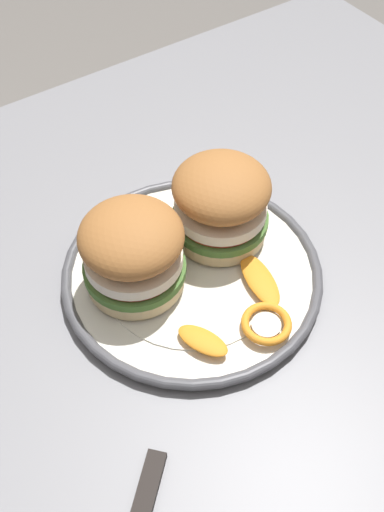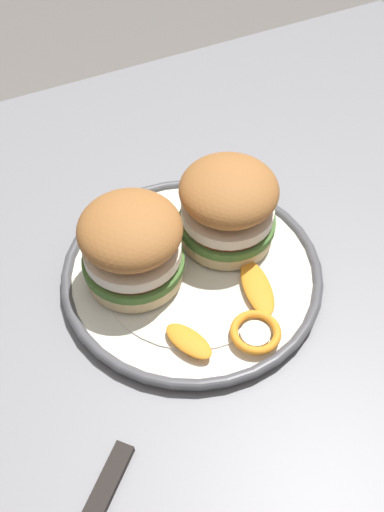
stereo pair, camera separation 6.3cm
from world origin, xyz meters
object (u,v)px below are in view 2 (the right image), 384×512
sandwich_half_left (132,244)px  sandwich_half_right (228,205)px  dining_table (190,359)px  dinner_plate (192,273)px

sandwich_half_left → sandwich_half_right: same height
sandwich_half_left → sandwich_half_right: bearing=-176.6°
dining_table → dinner_plate: 0.13m
dinner_plate → sandwich_half_left: sandwich_half_left is taller
dining_table → dinner_plate: bearing=-119.2°
dining_table → sandwich_half_right: size_ratio=10.36×
dinner_plate → sandwich_half_left: bearing=-19.0°
dinner_plate → sandwich_half_left: 0.09m
dining_table → dinner_plate: size_ratio=4.06×
dinner_plate → sandwich_half_right: (-0.06, -0.03, 0.06)m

